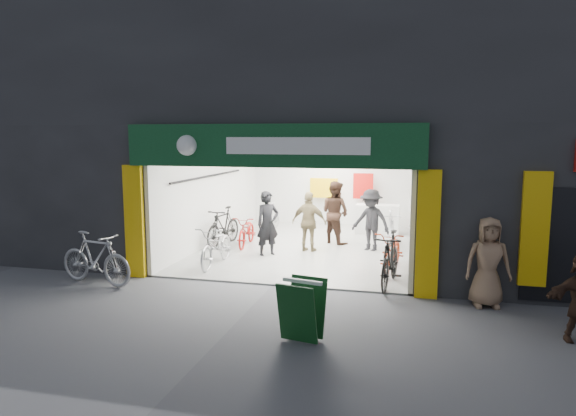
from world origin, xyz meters
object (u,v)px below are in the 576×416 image
at_px(bike_right_front, 390,259).
at_px(bike_left_front, 217,246).
at_px(parked_bike, 95,258).
at_px(pedestrian_near, 488,262).
at_px(sandwich_board, 302,309).

bearing_deg(bike_right_front, bike_left_front, 177.05).
relative_size(bike_right_front, parked_bike, 1.01).
distance_m(bike_left_front, pedestrian_near, 6.39).
xyz_separation_m(parked_bike, sandwich_board, (5.08, -1.98, -0.05)).
xyz_separation_m(bike_left_front, sandwich_board, (3.10, -4.13, 0.02)).
height_order(bike_right_front, pedestrian_near, pedestrian_near).
xyz_separation_m(bike_left_front, parked_bike, (-1.99, -2.15, 0.07)).
distance_m(pedestrian_near, sandwich_board, 3.98).
distance_m(bike_right_front, parked_bike, 6.44).
distance_m(bike_left_front, parked_bike, 2.93).
relative_size(pedestrian_near, sandwich_board, 1.78).
relative_size(bike_right_front, sandwich_board, 2.03).
bearing_deg(pedestrian_near, bike_left_front, 158.18).
relative_size(bike_left_front, pedestrian_near, 1.14).
bearing_deg(parked_bike, bike_left_front, -31.27).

